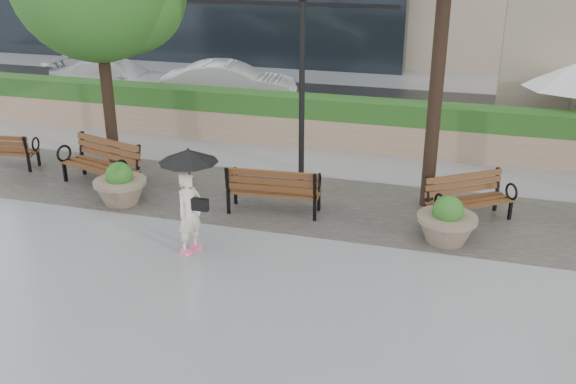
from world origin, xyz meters
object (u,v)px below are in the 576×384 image
(bench_2, at_px, (274,199))
(lamppost, at_px, (302,110))
(bench_1, at_px, (101,173))
(bench_3, at_px, (468,208))
(planter_right, at_px, (447,224))
(bench_0, at_px, (3,157))
(planter_left, at_px, (120,188))
(car_left, at_px, (117,79))
(pedestrian, at_px, (189,191))
(car_right, at_px, (230,84))

(bench_2, relative_size, lamppost, 0.45)
(bench_1, height_order, lamppost, lamppost)
(bench_1, distance_m, bench_3, 8.07)
(bench_1, height_order, bench_3, bench_1)
(bench_2, distance_m, planter_right, 3.51)
(bench_0, bearing_deg, bench_1, 163.34)
(planter_left, relative_size, car_left, 0.23)
(bench_1, distance_m, pedestrian, 4.17)
(planter_left, bearing_deg, bench_2, 7.96)
(bench_2, height_order, bench_3, bench_2)
(bench_1, bearing_deg, pedestrian, -18.66)
(bench_0, bearing_deg, planter_left, 154.05)
(lamppost, distance_m, car_right, 8.39)
(bench_2, xyz_separation_m, planter_left, (-3.26, -0.46, 0.06))
(bench_3, xyz_separation_m, car_left, (-12.06, 7.29, 0.41))
(bench_3, height_order, lamppost, lamppost)
(bench_2, xyz_separation_m, lamppost, (0.30, 1.05, 1.62))
(bench_0, xyz_separation_m, planter_right, (10.68, -1.15, 0.09))
(car_left, xyz_separation_m, car_right, (4.14, 0.13, 0.04))
(lamppost, height_order, car_left, lamppost)
(lamppost, bearing_deg, planter_left, -157.07)
(bench_2, bearing_deg, bench_1, -9.28)
(planter_right, relative_size, car_left, 0.23)
(pedestrian, bearing_deg, car_left, 56.10)
(car_right, xyz_separation_m, pedestrian, (3.17, -10.16, 0.45))
(bench_3, xyz_separation_m, planter_left, (-7.12, -1.15, 0.09))
(planter_right, height_order, pedestrian, pedestrian)
(bench_1, xyz_separation_m, planter_right, (7.70, -0.76, 0.05))
(bench_0, relative_size, lamppost, 0.41)
(bench_1, relative_size, car_right, 0.48)
(planter_left, distance_m, car_left, 9.79)
(planter_left, bearing_deg, bench_1, 139.92)
(bench_3, distance_m, car_left, 14.10)
(planter_left, height_order, car_left, car_left)
(bench_1, relative_size, bench_3, 1.16)
(planter_right, bearing_deg, pedestrian, -159.54)
(bench_0, distance_m, lamppost, 7.68)
(lamppost, xyz_separation_m, pedestrian, (-1.20, -3.10, -0.75))
(bench_3, bearing_deg, bench_1, 146.86)
(car_left, bearing_deg, bench_2, -140.17)
(bench_2, bearing_deg, car_right, -68.04)
(bench_1, relative_size, planter_right, 1.89)
(planter_left, height_order, car_right, car_right)
(planter_left, xyz_separation_m, lamppost, (3.56, 1.51, 1.56))
(planter_right, bearing_deg, car_left, 144.31)
(bench_3, xyz_separation_m, lamppost, (-3.55, 0.35, 1.65))
(bench_0, bearing_deg, lamppost, 173.31)
(car_right, bearing_deg, bench_2, -165.36)
(planter_right, bearing_deg, car_right, 131.54)
(bench_0, height_order, planter_left, planter_left)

